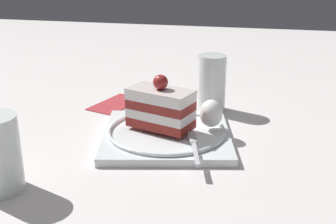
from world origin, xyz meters
The scene contains 7 objects.
ground_plane centered at (0.00, 0.00, 0.00)m, with size 2.40×2.40×0.00m, color silver.
dessert_plate centered at (0.00, -0.01, 0.01)m, with size 0.25×0.25×0.02m.
cake_slice centered at (0.01, -0.02, 0.06)m, with size 0.12×0.09×0.09m.
whipped_cream_dollop centered at (-0.07, -0.04, 0.04)m, with size 0.04×0.04×0.05m, color white.
fork centered at (-0.06, 0.06, 0.02)m, with size 0.04×0.12×0.00m.
drink_glass_near centered at (-0.05, -0.17, 0.05)m, with size 0.06×0.06×0.11m.
folded_napkin centered at (0.14, -0.16, 0.00)m, with size 0.12×0.07×0.00m, color #AF3539.
Camera 1 is at (-0.15, 0.66, 0.30)m, focal length 47.19 mm.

